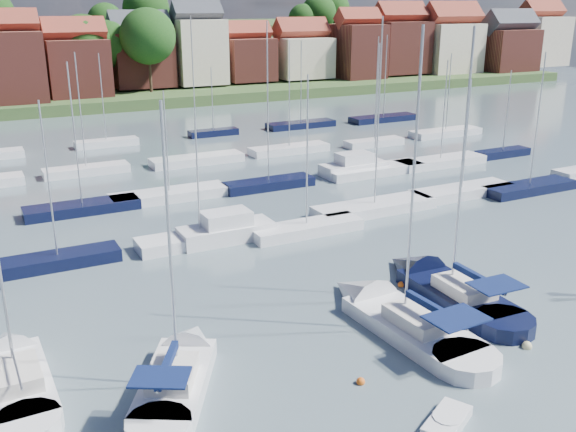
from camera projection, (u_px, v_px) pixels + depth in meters
ground at (202, 172)px, 66.46m from camera, size 260.00×260.00×0.00m
sailboat_left at (181, 371)px, 29.83m from camera, size 7.45×10.35×14.11m
sailboat_centre at (391, 315)px, 35.15m from camera, size 3.96×12.79×17.12m
sailboat_navy at (440, 287)px, 38.72m from camera, size 3.67×12.32×16.88m
sailboat_far at (15, 373)px, 29.66m from camera, size 3.04×10.66×14.08m
tender at (447, 422)px, 26.41m from camera, size 2.96×2.39×0.58m
buoy_c at (361, 384)px, 29.47m from camera, size 0.41×0.41×0.41m
buoy_d at (527, 348)px, 32.53m from camera, size 0.50×0.50×0.50m
buoy_e at (401, 286)px, 39.61m from camera, size 0.41×0.41×0.41m
marina_field at (237, 176)px, 63.05m from camera, size 79.62×41.41×15.93m
far_shore_town at (70, 60)px, 144.26m from camera, size 212.46×90.00×22.27m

